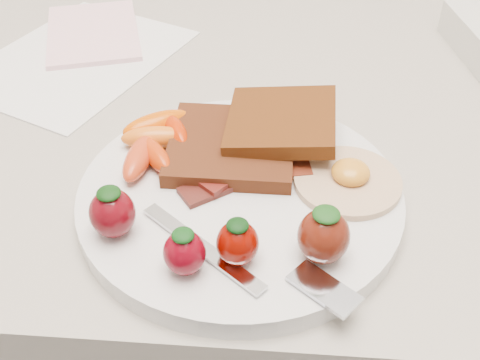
{
  "coord_description": "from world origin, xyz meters",
  "views": [
    {
      "loc": [
        0.01,
        1.17,
        1.25
      ],
      "look_at": [
        -0.02,
        1.54,
        0.93
      ],
      "focal_mm": 45.0,
      "sensor_mm": 36.0,
      "label": 1
    }
  ],
  "objects": [
    {
      "name": "counter",
      "position": [
        0.0,
        1.7,
        0.45
      ],
      "size": [
        2.0,
        0.6,
        0.9
      ],
      "primitive_type": "cube",
      "color": "gray",
      "rests_on": "ground"
    },
    {
      "name": "plate",
      "position": [
        -0.02,
        1.54,
        0.91
      ],
      "size": [
        0.27,
        0.27,
        0.02
      ],
      "primitive_type": "cylinder",
      "color": "silver",
      "rests_on": "counter"
    },
    {
      "name": "toast_lower",
      "position": [
        -0.03,
        1.59,
        0.93
      ],
      "size": [
        0.11,
        0.11,
        0.01
      ],
      "primitive_type": "cube",
      "rotation": [
        0.0,
        0.0,
        -0.01
      ],
      "color": "#351208",
      "rests_on": "plate"
    },
    {
      "name": "toast_upper",
      "position": [
        0.01,
        1.61,
        0.94
      ],
      "size": [
        0.1,
        0.1,
        0.02
      ],
      "primitive_type": "cube",
      "rotation": [
        0.0,
        -0.1,
        -0.05
      ],
      "color": "#39190D",
      "rests_on": "toast_lower"
    },
    {
      "name": "fried_egg",
      "position": [
        0.07,
        1.56,
        0.92
      ],
      "size": [
        0.1,
        0.1,
        0.02
      ],
      "color": "beige",
      "rests_on": "plate"
    },
    {
      "name": "bacon_strips",
      "position": [
        -0.01,
        1.56,
        0.92
      ],
      "size": [
        0.11,
        0.1,
        0.01
      ],
      "color": "black",
      "rests_on": "plate"
    },
    {
      "name": "baby_carrots",
      "position": [
        -0.1,
        1.59,
        0.93
      ],
      "size": [
        0.07,
        0.11,
        0.02
      ],
      "color": "orange",
      "rests_on": "plate"
    },
    {
      "name": "strawberries",
      "position": [
        -0.02,
        1.47,
        0.94
      ],
      "size": [
        0.19,
        0.07,
        0.05
      ],
      "color": "#54060E",
      "rests_on": "plate"
    },
    {
      "name": "fork",
      "position": [
        0.0,
        1.46,
        0.92
      ],
      "size": [
        0.17,
        0.1,
        0.0
      ],
      "color": "silver",
      "rests_on": "plate"
    },
    {
      "name": "paper_sheet",
      "position": [
        -0.22,
        1.77,
        0.9
      ],
      "size": [
        0.27,
        0.3,
        0.0
      ],
      "primitive_type": "cube",
      "rotation": [
        0.0,
        0.0,
        -0.42
      ],
      "color": "white",
      "rests_on": "counter"
    },
    {
      "name": "notepad",
      "position": [
        -0.22,
        1.83,
        0.91
      ],
      "size": [
        0.15,
        0.18,
        0.01
      ],
      "primitive_type": "cube",
      "rotation": [
        0.0,
        0.0,
        0.29
      ],
      "color": "#EFB9C5",
      "rests_on": "paper_sheet"
    }
  ]
}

